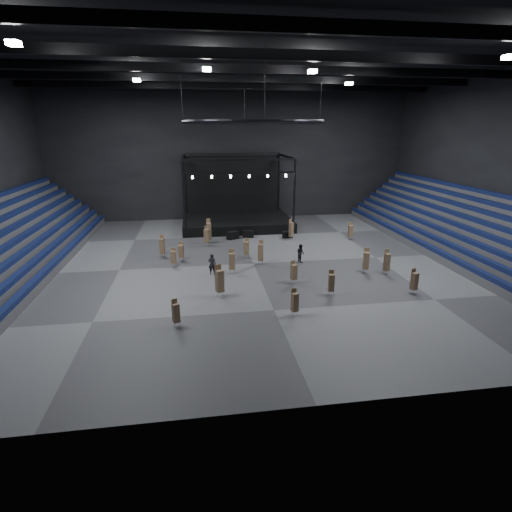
{
  "coord_description": "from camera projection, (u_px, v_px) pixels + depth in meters",
  "views": [
    {
      "loc": [
        -5.19,
        -36.15,
        12.5
      ],
      "look_at": [
        -0.04,
        -2.0,
        1.4
      ],
      "focal_mm": 28.0,
      "sensor_mm": 36.0,
      "label": 1
    }
  ],
  "objects": [
    {
      "name": "flight_case_right",
      "position": [
        288.0,
        235.0,
        47.46
      ],
      "size": [
        1.21,
        0.65,
        0.78
      ],
      "primitive_type": "cube",
      "rotation": [
        0.0,
        0.0,
        0.06
      ],
      "color": "black",
      "rests_on": "floor"
    },
    {
      "name": "floodlights",
      "position": [
        261.0,
        70.0,
        29.74
      ],
      "size": [
        28.6,
        16.6,
        0.25
      ],
      "color": "white",
      "rests_on": "roof_girders"
    },
    {
      "name": "chair_stack_3",
      "position": [
        176.0,
        312.0,
        26.02
      ],
      "size": [
        0.55,
        0.55,
        1.94
      ],
      "rotation": [
        0.0,
        0.0,
        0.43
      ],
      "color": "silver",
      "rests_on": "floor"
    },
    {
      "name": "ceiling",
      "position": [
        253.0,
        58.0,
        33.08
      ],
      "size": [
        50.0,
        42.0,
        0.2
      ],
      "primitive_type": "cube",
      "color": "black",
      "rests_on": "wall_back"
    },
    {
      "name": "truss_ring",
      "position": [
        253.0,
        122.0,
        34.61
      ],
      "size": [
        12.3,
        12.3,
        5.15
      ],
      "color": "black",
      "rests_on": "ceiling"
    },
    {
      "name": "chair_stack_17",
      "position": [
        331.0,
        282.0,
        30.99
      ],
      "size": [
        0.48,
        0.48,
        2.05
      ],
      "rotation": [
        0.0,
        0.0,
        -0.12
      ],
      "color": "silver",
      "rests_on": "floor"
    },
    {
      "name": "chair_stack_1",
      "position": [
        387.0,
        262.0,
        35.36
      ],
      "size": [
        0.49,
        0.49,
        2.33
      ],
      "rotation": [
        0.0,
        0.0,
        0.15
      ],
      "color": "silver",
      "rests_on": "floor"
    },
    {
      "name": "flight_case_left",
      "position": [
        233.0,
        235.0,
        47.0
      ],
      "size": [
        1.53,
        1.2,
        0.92
      ],
      "primitive_type": "cube",
      "rotation": [
        0.0,
        0.0,
        0.44
      ],
      "color": "black",
      "rests_on": "floor"
    },
    {
      "name": "floor",
      "position": [
        253.0,
        263.0,
        38.59
      ],
      "size": [
        50.0,
        50.0,
        0.0
      ],
      "primitive_type": "plane",
      "color": "#555558",
      "rests_on": "ground"
    },
    {
      "name": "chair_stack_12",
      "position": [
        220.0,
        280.0,
        30.58
      ],
      "size": [
        0.71,
        0.71,
        2.61
      ],
      "rotation": [
        0.0,
        0.0,
        0.4
      ],
      "color": "silver",
      "rests_on": "floor"
    },
    {
      "name": "chair_stack_6",
      "position": [
        246.0,
        248.0,
        39.92
      ],
      "size": [
        0.57,
        0.57,
        2.04
      ],
      "rotation": [
        0.0,
        0.0,
        -0.42
      ],
      "color": "silver",
      "rests_on": "floor"
    },
    {
      "name": "man_center",
      "position": [
        212.0,
        264.0,
        35.45
      ],
      "size": [
        0.79,
        0.61,
        1.92
      ],
      "primitive_type": "imported",
      "rotation": [
        0.0,
        0.0,
        2.91
      ],
      "color": "black",
      "rests_on": "floor"
    },
    {
      "name": "chair_stack_2",
      "position": [
        366.0,
        260.0,
        35.72
      ],
      "size": [
        0.6,
        0.6,
        2.33
      ],
      "rotation": [
        0.0,
        0.0,
        -0.28
      ],
      "color": "silver",
      "rests_on": "floor"
    },
    {
      "name": "chair_stack_4",
      "position": [
        181.0,
        251.0,
        38.96
      ],
      "size": [
        0.56,
        0.56,
        1.95
      ],
      "rotation": [
        0.0,
        0.0,
        -0.27
      ],
      "color": "silver",
      "rests_on": "floor"
    },
    {
      "name": "roof_girders",
      "position": [
        253.0,
        69.0,
        33.33
      ],
      "size": [
        49.0,
        30.35,
        0.7
      ],
      "color": "black",
      "rests_on": "ceiling"
    },
    {
      "name": "wall_back",
      "position": [
        232.0,
        154.0,
        55.61
      ],
      "size": [
        50.0,
        0.2,
        18.0
      ],
      "primitive_type": "cube",
      "color": "black",
      "rests_on": "ground"
    },
    {
      "name": "flight_case_mid",
      "position": [
        248.0,
        234.0,
        47.67
      ],
      "size": [
        1.38,
        0.89,
        0.85
      ],
      "primitive_type": "cube",
      "rotation": [
        0.0,
        0.0,
        -0.21
      ],
      "color": "black",
      "rests_on": "floor"
    },
    {
      "name": "bleachers_right",
      "position": [
        472.0,
        237.0,
        41.31
      ],
      "size": [
        7.2,
        40.0,
        6.4
      ],
      "color": "#4A4A4C",
      "rests_on": "floor"
    },
    {
      "name": "wall_front",
      "position": [
        327.0,
        219.0,
        16.07
      ],
      "size": [
        50.0,
        0.2,
        18.0
      ],
      "primitive_type": "cube",
      "color": "black",
      "rests_on": "ground"
    },
    {
      "name": "stage",
      "position": [
        236.0,
        215.0,
        53.43
      ],
      "size": [
        14.0,
        10.0,
        9.2
      ],
      "color": "black",
      "rests_on": "floor"
    },
    {
      "name": "chair_stack_15",
      "position": [
        351.0,
        231.0,
        46.51
      ],
      "size": [
        0.51,
        0.51,
        2.06
      ],
      "rotation": [
        0.0,
        0.0,
        -0.08
      ],
      "color": "silver",
      "rests_on": "floor"
    },
    {
      "name": "chair_stack_7",
      "position": [
        295.0,
        302.0,
        27.58
      ],
      "size": [
        0.52,
        0.52,
        2.0
      ],
      "rotation": [
        0.0,
        0.0,
        0.28
      ],
      "color": "silver",
      "rests_on": "floor"
    },
    {
      "name": "chair_stack_5",
      "position": [
        174.0,
        257.0,
        37.3
      ],
      "size": [
        0.53,
        0.53,
        1.85
      ],
      "rotation": [
        0.0,
        0.0,
        -0.29
      ],
      "color": "silver",
      "rests_on": "floor"
    },
    {
      "name": "chair_stack_0",
      "position": [
        162.0,
        246.0,
        40.16
      ],
      "size": [
        0.52,
        0.52,
        2.31
      ],
      "rotation": [
        0.0,
        0.0,
        -0.21
      ],
      "color": "silver",
      "rests_on": "floor"
    },
    {
      "name": "wall_right",
      "position": [
        503.0,
        165.0,
        39.38
      ],
      "size": [
        0.2,
        42.0,
        18.0
      ],
      "primitive_type": "cube",
      "color": "black",
      "rests_on": "ground"
    },
    {
      "name": "crew_member",
      "position": [
        301.0,
        253.0,
        38.83
      ],
      "size": [
        0.88,
        1.01,
        1.78
      ],
      "primitive_type": "imported",
      "rotation": [
        0.0,
        0.0,
        1.84
      ],
      "color": "black",
      "rests_on": "floor"
    },
    {
      "name": "chair_stack_13",
      "position": [
        291.0,
        229.0,
        46.55
      ],
      "size": [
        0.58,
        0.58,
        2.45
      ],
      "rotation": [
        0.0,
        0.0,
        0.43
      ],
      "color": "silver",
      "rests_on": "floor"
    },
    {
      "name": "chair_stack_16",
      "position": [
        207.0,
        236.0,
        43.95
      ],
      "size": [
        0.63,
        0.63,
        2.26
      ],
      "rotation": [
        0.0,
        0.0,
        -0.32
      ],
      "color": "silver",
      "rests_on": "floor"
    },
    {
      "name": "chair_stack_11",
      "position": [
        261.0,
        252.0,
        38.02
      ],
      "size": [
        0.56,
        0.56,
        2.38
      ],
      "rotation": [
        0.0,
        0.0,
        -0.42
      ],
      "color": "silver",
      "rests_on": "floor"
    },
    {
      "name": "chair_stack_8",
      "position": [
        414.0,
        281.0,
        31.24
      ],
      "size": [
        0.56,
        0.56,
        2.08
      ],
      "rotation": [
        0.0,
        0.0,
        0.33
      ],
      "color": "silver",
      "rests_on": "floor"
    },
    {
      "name": "chair_stack_14",
      "position": [
        294.0,
        272.0,
        33.34
      ],
      "size": [
        0.58,
        0.58,
        1.98
      ],
      "rotation": [
        0.0,
        0.0,
        0.39
      ],
      "color": "silver",
      "rests_on": "floor"
    },
    {
      "name": "chair_stack_10",
      "position": [
        232.0,
        261.0,
        35.58
      ],
      "size": [
        0.53,
        0.53,
        2.26
      ],
      "rotation": [
        0.0,
        0.0,
        0.01
      ],
      "color": "silver",
      "rests_on": "floor"
    },
    {
      "name": "chair_stack_9",
      "position": [
        209.0,
        231.0,
        45.14
      ],
      "size": [
        0.55,
        0.55,
        2.78
      ],
      "rotation": [
        0.0,
        0.0,
        0.13
      ],
      "color": "silver",
      "rests_on": "floor"
    }
  ]
}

